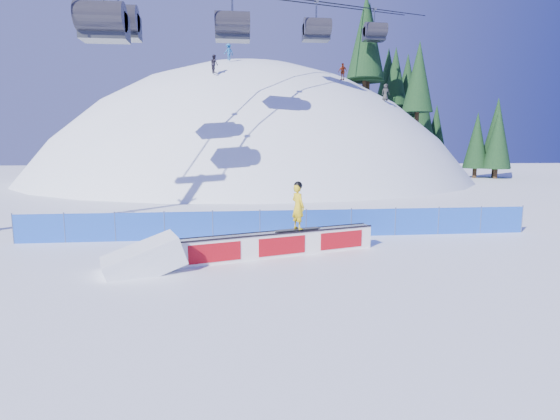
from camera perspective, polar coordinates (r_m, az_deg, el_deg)
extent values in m
plane|color=white|center=(14.57, 2.44, -7.30)|extent=(160.00, 160.00, 0.00)
sphere|color=white|center=(60.06, -3.78, -13.07)|extent=(64.00, 64.00, 64.00)
cylinder|color=#2F1F13|center=(53.42, 12.47, 15.34)|extent=(0.50, 0.50, 1.40)
cone|color=black|center=(54.31, 12.66, 20.79)|extent=(4.05, 4.05, 9.20)
cylinder|color=#2F1F13|center=(62.48, 10.47, 14.20)|extent=(0.50, 0.50, 1.40)
cone|color=black|center=(62.99, 10.56, 17.62)|extent=(2.80, 2.80, 6.37)
cylinder|color=#2F1F13|center=(56.98, 15.25, 12.90)|extent=(0.50, 0.50, 1.40)
cone|color=black|center=(57.52, 15.42, 17.27)|extent=(3.34, 3.34, 7.60)
cylinder|color=#2F1F13|center=(54.44, 16.59, 12.37)|extent=(0.50, 0.50, 1.40)
cone|color=black|center=(55.01, 16.81, 17.38)|extent=(3.71, 3.71, 8.43)
cylinder|color=#2F1F13|center=(62.18, 17.20, 9.49)|extent=(0.50, 0.50, 1.40)
cone|color=black|center=(62.44, 17.38, 13.49)|extent=(3.31, 3.31, 7.52)
cylinder|color=#2F1F13|center=(61.50, 16.45, 10.46)|extent=(0.50, 0.50, 1.40)
cone|color=black|center=(61.84, 16.63, 14.55)|extent=(3.36, 3.36, 7.64)
cylinder|color=#2F1F13|center=(63.13, 19.08, 7.06)|extent=(0.50, 0.50, 1.40)
cone|color=black|center=(63.24, 19.29, 11.32)|extent=(3.61, 3.61, 8.19)
cylinder|color=#2F1F13|center=(61.61, 22.36, 4.64)|extent=(0.50, 0.50, 1.40)
cone|color=black|center=(61.53, 22.58, 8.56)|extent=(3.18, 3.18, 7.22)
cylinder|color=#2F1F13|center=(63.39, 21.68, 4.77)|extent=(0.50, 0.50, 1.40)
cone|color=black|center=(63.31, 21.90, 8.81)|extent=(3.41, 3.41, 7.75)
cylinder|color=#2F1F13|center=(60.95, 24.24, 4.50)|extent=(0.50, 0.50, 1.40)
cone|color=black|center=(60.90, 24.55, 9.73)|extent=(4.37, 4.37, 9.93)
cylinder|color=#2F1F13|center=(63.31, 26.84, 4.46)|extent=(0.50, 0.50, 1.40)
cone|color=black|center=(63.22, 27.06, 7.72)|extent=(2.65, 2.65, 6.03)
cube|color=blue|center=(18.79, 0.41, -1.85)|extent=(22.00, 0.03, 1.20)
cylinder|color=#3C486C|center=(20.67, -31.53, -2.02)|extent=(0.05, 0.05, 1.30)
cylinder|color=#3C486C|center=(19.89, -26.32, -2.01)|extent=(0.05, 0.05, 1.30)
cylinder|color=#3C486C|center=(19.29, -20.73, -1.98)|extent=(0.05, 0.05, 1.30)
cylinder|color=#3C486C|center=(18.88, -14.85, -1.93)|extent=(0.05, 0.05, 1.30)
cylinder|color=#3C486C|center=(18.68, -8.77, -1.85)|extent=(0.05, 0.05, 1.30)
cylinder|color=#3C486C|center=(18.69, -2.63, -1.76)|extent=(0.05, 0.05, 1.30)
cylinder|color=#3C486C|center=(18.92, 3.43, -1.64)|extent=(0.05, 0.05, 1.30)
cylinder|color=#3C486C|center=(19.35, 9.28, -1.51)|extent=(0.05, 0.05, 1.30)
cylinder|color=#3C486C|center=(19.97, 14.82, -1.38)|extent=(0.05, 0.05, 1.30)
cylinder|color=#3C486C|center=(20.76, 19.99, -1.24)|extent=(0.05, 0.05, 1.30)
cylinder|color=#3C486C|center=(21.71, 24.74, -1.10)|extent=(0.05, 0.05, 1.30)
cylinder|color=#3C486C|center=(22.80, 29.06, -0.97)|extent=(0.05, 0.05, 1.30)
cylinder|color=#27262D|center=(26.15, -22.38, 22.36)|extent=(2.40, 1.50, 1.50)
cylinder|color=#27262D|center=(32.89, -6.23, 23.16)|extent=(2.40, 1.50, 1.50)
cylinder|color=#27262D|center=(42.04, 4.88, 22.75)|extent=(2.40, 1.50, 1.50)
cylinder|color=#27262D|center=(53.06, 12.37, 22.04)|extent=(2.40, 1.50, 1.50)
cube|color=white|center=(15.72, -0.06, -4.53)|extent=(7.32, 2.74, 0.85)
cube|color=gray|center=(15.62, -0.06, -2.95)|extent=(7.26, 2.74, 0.04)
cube|color=black|center=(15.40, 0.31, -3.08)|extent=(7.19, 2.32, 0.06)
cube|color=black|center=(15.85, -0.43, -2.75)|extent=(7.19, 2.32, 0.06)
cube|color=red|center=(15.50, 0.31, -4.72)|extent=(6.83, 2.19, 0.64)
cube|color=red|center=(15.93, -0.42, -4.35)|extent=(6.83, 2.19, 0.64)
cube|color=black|center=(15.91, 2.34, -2.55)|extent=(1.71, 0.81, 0.03)
imported|color=gold|center=(15.78, 2.36, 0.44)|extent=(0.64, 0.72, 1.64)
sphere|color=black|center=(15.69, 2.38, 3.21)|extent=(0.31, 0.31, 0.31)
imported|color=black|center=(42.52, -8.58, 18.32)|extent=(0.89, 0.99, 1.65)
imported|color=#B54219|center=(46.33, 8.17, 17.45)|extent=(0.99, 0.94, 1.65)
imported|color=#1B61A5|center=(48.17, -6.73, 19.82)|extent=(1.23, 1.09, 1.65)
imported|color=#282828|center=(46.56, 13.62, 14.72)|extent=(0.84, 0.57, 1.65)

